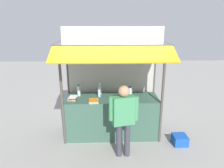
# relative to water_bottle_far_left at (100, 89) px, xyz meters

# --- Properties ---
(ground_plane) EXTENTS (20.00, 20.00, 0.00)m
(ground_plane) POSITION_rel_water_bottle_far_left_xyz_m (0.30, -0.28, -1.14)
(ground_plane) COLOR gray
(stall_counter) EXTENTS (2.25, 0.78, 1.00)m
(stall_counter) POSITION_rel_water_bottle_far_left_xyz_m (0.30, -0.28, -0.64)
(stall_counter) COLOR #385B4C
(stall_counter) RESTS_ON ground
(stall_structure) EXTENTS (2.45, 1.62, 2.70)m
(stall_structure) POSITION_rel_water_bottle_far_left_xyz_m (0.30, -0.17, 0.51)
(stall_structure) COLOR #4C4742
(stall_structure) RESTS_ON ground
(water_bottle_far_left) EXTENTS (0.08, 0.08, 0.30)m
(water_bottle_far_left) POSITION_rel_water_bottle_far_left_xyz_m (0.00, 0.00, 0.00)
(water_bottle_far_left) COLOR silver
(water_bottle_far_left) RESTS_ON stall_counter
(water_bottle_mid_right) EXTENTS (0.07, 0.07, 0.23)m
(water_bottle_mid_right) POSITION_rel_water_bottle_far_left_xyz_m (-0.01, -0.20, -0.03)
(water_bottle_mid_right) COLOR silver
(water_bottle_mid_right) RESTS_ON stall_counter
(water_bottle_rear_center) EXTENTS (0.07, 0.07, 0.26)m
(water_bottle_rear_center) POSITION_rel_water_bottle_far_left_xyz_m (0.77, -0.16, -0.02)
(water_bottle_rear_center) COLOR silver
(water_bottle_rear_center) RESTS_ON stall_counter
(water_bottle_right) EXTENTS (0.08, 0.08, 0.29)m
(water_bottle_right) POSITION_rel_water_bottle_far_left_xyz_m (-0.52, -0.12, -0.00)
(water_bottle_right) COLOR silver
(water_bottle_right) RESTS_ON stall_counter
(water_bottle_far_right) EXTENTS (0.08, 0.08, 0.28)m
(water_bottle_far_right) POSITION_rel_water_bottle_far_left_xyz_m (0.74, -0.26, -0.01)
(water_bottle_far_right) COLOR silver
(water_bottle_far_right) RESTS_ON stall_counter
(magazine_stack_center) EXTENTS (0.22, 0.28, 0.07)m
(magazine_stack_center) POSITION_rel_water_bottle_far_left_xyz_m (-0.64, -0.36, -0.10)
(magazine_stack_center) COLOR orange
(magazine_stack_center) RESTS_ON stall_counter
(magazine_stack_back_right) EXTENTS (0.25, 0.30, 0.04)m
(magazine_stack_back_right) POSITION_rel_water_bottle_far_left_xyz_m (-0.13, -0.53, -0.12)
(magazine_stack_back_right) COLOR white
(magazine_stack_back_right) RESTS_ON stall_counter
(magazine_stack_front_left) EXTENTS (0.25, 0.29, 0.04)m
(magazine_stack_front_left) POSITION_rel_water_bottle_far_left_xyz_m (0.45, -0.31, -0.12)
(magazine_stack_front_left) COLOR orange
(magazine_stack_front_left) RESTS_ON stall_counter
(banana_bunch_leftmost) EXTENTS (0.11, 0.11, 0.28)m
(banana_bunch_leftmost) POSITION_rel_water_bottle_far_left_xyz_m (-0.51, -0.77, 0.89)
(banana_bunch_leftmost) COLOR #332D23
(banana_bunch_inner_left) EXTENTS (0.09, 0.09, 0.25)m
(banana_bunch_inner_left) POSITION_rel_water_bottle_far_left_xyz_m (0.38, -0.77, 0.89)
(banana_bunch_inner_left) COLOR #332D23
(banana_bunch_inner_right) EXTENTS (0.09, 0.09, 0.26)m
(banana_bunch_inner_right) POSITION_rel_water_bottle_far_left_xyz_m (0.73, -0.77, 0.89)
(banana_bunch_inner_right) COLOR #332D23
(vendor_person) EXTENTS (0.60, 0.30, 1.59)m
(vendor_person) POSITION_rel_water_bottle_far_left_xyz_m (0.51, -1.18, -0.18)
(vendor_person) COLOR #383842
(vendor_person) RESTS_ON ground
(plastic_crate) EXTENTS (0.33, 0.33, 0.23)m
(plastic_crate) POSITION_rel_water_bottle_far_left_xyz_m (1.89, -0.79, -1.03)
(plastic_crate) COLOR #194CB2
(plastic_crate) RESTS_ON ground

